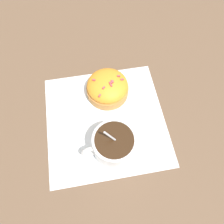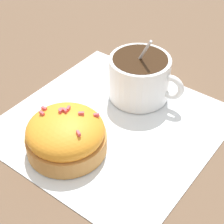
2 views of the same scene
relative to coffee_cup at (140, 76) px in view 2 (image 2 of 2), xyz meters
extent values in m
plane|color=brown|center=(-0.07, -0.01, -0.04)|extent=(3.00, 3.00, 0.00)
cube|color=white|center=(-0.07, -0.01, -0.04)|extent=(0.30, 0.30, 0.00)
cylinder|color=white|center=(0.00, 0.00, 0.00)|extent=(0.09, 0.09, 0.06)
cylinder|color=#331E0F|center=(0.00, 0.00, 0.02)|extent=(0.08, 0.08, 0.01)
torus|color=white|center=(0.01, -0.05, 0.00)|extent=(0.02, 0.04, 0.04)
ellipsoid|color=silver|center=(0.00, -0.02, -0.03)|extent=(0.02, 0.03, 0.01)
cylinder|color=silver|center=(0.00, 0.01, 0.02)|extent=(0.01, 0.05, 0.09)
cylinder|color=#C18442|center=(-0.15, 0.00, -0.02)|extent=(0.10, 0.10, 0.02)
ellipsoid|color=orange|center=(-0.15, 0.00, 0.00)|extent=(0.10, 0.10, 0.04)
cube|color=#EA4C56|center=(-0.14, 0.00, 0.02)|extent=(0.00, 0.01, 0.00)
cube|color=#EA4C56|center=(-0.16, 0.02, 0.02)|extent=(0.00, 0.01, 0.00)
cube|color=#EA4C56|center=(-0.11, -0.02, 0.01)|extent=(0.01, 0.01, 0.00)
cube|color=#EA4C56|center=(-0.14, 0.01, 0.02)|extent=(0.01, 0.01, 0.00)
cube|color=#EA4C56|center=(-0.15, 0.03, 0.01)|extent=(0.00, 0.01, 0.00)
cube|color=#EA4C56|center=(-0.13, -0.02, 0.02)|extent=(0.01, 0.01, 0.00)
cube|color=#EA4C56|center=(-0.15, -0.03, 0.02)|extent=(0.01, 0.01, 0.00)
cube|color=#EA4C56|center=(-0.14, 0.01, 0.02)|extent=(0.01, 0.01, 0.00)
cube|color=#EA4C56|center=(-0.13, 0.00, 0.02)|extent=(0.01, 0.01, 0.00)
camera|label=1|loc=(0.14, -0.01, 0.43)|focal=35.00mm
camera|label=2|loc=(-0.35, -0.28, 0.32)|focal=60.00mm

